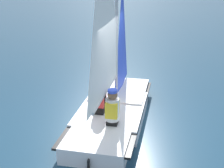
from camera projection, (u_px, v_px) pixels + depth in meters
The scene contains 4 objects.
ground_plane at pixel (112, 120), 7.78m from camera, with size 260.00×260.00×0.00m, color navy.
sailboat_main at pixel (112, 93), 7.46m from camera, with size 2.64×4.30×5.27m.
sailor_helm at pixel (100, 103), 7.26m from camera, with size 0.37×0.40×1.16m.
sailor_crew at pixel (112, 113), 6.75m from camera, with size 0.37×0.40×1.16m.
Camera 1 is at (-0.60, -6.91, 3.63)m, focal length 50.00 mm.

